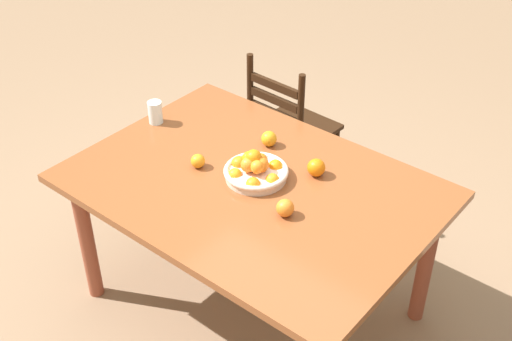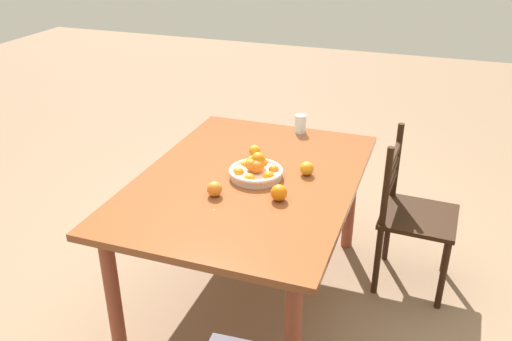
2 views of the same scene
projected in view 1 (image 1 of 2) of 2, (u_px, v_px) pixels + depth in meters
ground_plane at (253, 303)px, 3.26m from camera, size 12.00×12.00×0.00m
dining_table at (253, 199)px, 2.88m from camera, size 1.54×1.10×0.74m
chair_near_window at (289, 131)px, 3.72m from camera, size 0.43×0.43×0.91m
fruit_bowl at (255, 170)px, 2.83m from camera, size 0.28×0.28×0.13m
orange_loose_0 at (198, 161)px, 2.91m from camera, size 0.06×0.06×0.06m
orange_loose_1 at (285, 208)px, 2.63m from camera, size 0.07×0.07×0.07m
orange_loose_2 at (316, 168)px, 2.85m from camera, size 0.08×0.08×0.08m
orange_loose_3 at (269, 139)px, 3.05m from camera, size 0.07×0.07×0.07m
drinking_glass at (155, 112)px, 3.20m from camera, size 0.07×0.07×0.11m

